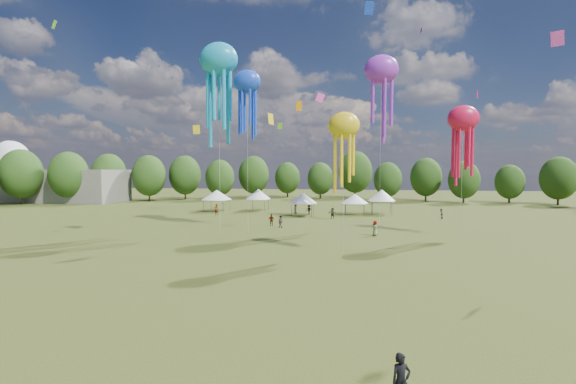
# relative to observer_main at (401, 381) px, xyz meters

# --- Properties ---
(ground) EXTENTS (300.00, 300.00, 0.00)m
(ground) POSITION_rel_observer_main_xyz_m (-6.93, 1.45, -0.89)
(ground) COLOR #384416
(ground) RESTS_ON ground
(observer_main) EXTENTS (0.76, 0.64, 1.78)m
(observer_main) POSITION_rel_observer_main_xyz_m (0.00, 0.00, 0.00)
(observer_main) COLOR black
(observer_main) RESTS_ON ground
(spectator_near) EXTENTS (1.00, 0.93, 1.65)m
(spectator_near) POSITION_rel_observer_main_xyz_m (-11.50, 38.40, -0.06)
(spectator_near) COLOR gray
(spectator_near) RESTS_ON ground
(spectators_far) EXTENTS (37.98, 23.12, 1.92)m
(spectators_far) POSITION_rel_observer_main_xyz_m (-6.90, 49.03, -0.02)
(spectators_far) COLOR gray
(spectators_far) RESTS_ON ground
(festival_tents) EXTENTS (35.73, 10.94, 4.40)m
(festival_tents) POSITION_rel_observer_main_xyz_m (-12.57, 57.16, 2.23)
(festival_tents) COLOR #47474C
(festival_tents) RESTS_ON ground
(show_kites) EXTENTS (33.91, 23.39, 24.18)m
(show_kites) POSITION_rel_observer_main_xyz_m (-7.49, 37.42, 16.67)
(show_kites) COLOR blue
(show_kites) RESTS_ON ground
(small_kites) EXTENTS (76.39, 55.88, 42.45)m
(small_kites) POSITION_rel_observer_main_xyz_m (-5.59, 43.28, 28.63)
(small_kites) COLOR blue
(small_kites) RESTS_ON ground
(treeline) EXTENTS (201.57, 95.24, 13.43)m
(treeline) POSITION_rel_observer_main_xyz_m (-10.79, 63.96, 5.66)
(treeline) COLOR #38281C
(treeline) RESTS_ON ground
(hangar) EXTENTS (40.00, 12.00, 8.00)m
(hangar) POSITION_rel_observer_main_xyz_m (-78.93, 73.45, 3.11)
(hangar) COLOR gray
(hangar) RESTS_ON ground
(radome) EXTENTS (9.00, 9.00, 16.00)m
(radome) POSITION_rel_observer_main_xyz_m (-94.93, 79.45, 9.10)
(radome) COLOR white
(radome) RESTS_ON ground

